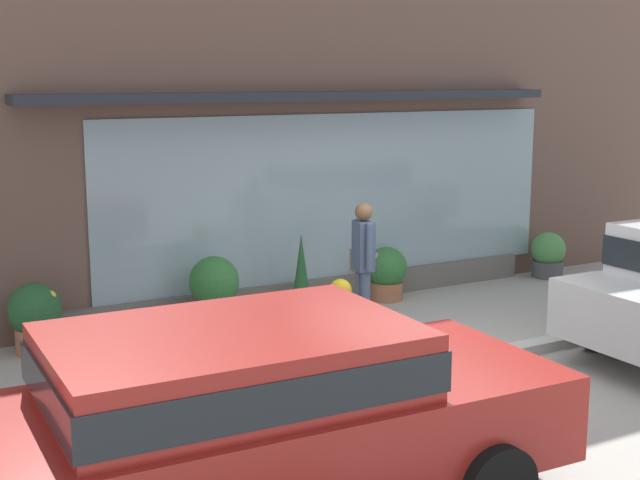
{
  "coord_description": "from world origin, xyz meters",
  "views": [
    {
      "loc": [
        -5.72,
        -7.54,
        3.18
      ],
      "look_at": [
        -0.78,
        1.2,
        1.29
      ],
      "focal_mm": 49.29,
      "sensor_mm": 36.0,
      "label": 1
    }
  ],
  "objects_px": {
    "pedestrian_with_handbag": "(363,258)",
    "potted_plant_doorstep": "(214,288)",
    "potted_plant_window_right": "(35,316)",
    "potted_plant_trailing_edge": "(301,277)",
    "fire_hydrant": "(340,317)",
    "potted_plant_by_entrance": "(548,255)",
    "parked_car_red": "(251,410)",
    "potted_plant_window_left": "(386,272)"
  },
  "relations": [
    {
      "from": "parked_car_red",
      "to": "potted_plant_by_entrance",
      "type": "relative_size",
      "value": 6.36
    },
    {
      "from": "potted_plant_trailing_edge",
      "to": "potted_plant_by_entrance",
      "type": "xyz_separation_m",
      "value": [
        4.52,
        0.08,
        -0.17
      ]
    },
    {
      "from": "parked_car_red",
      "to": "potted_plant_window_right",
      "type": "height_order",
      "value": "parked_car_red"
    },
    {
      "from": "pedestrian_with_handbag",
      "to": "potted_plant_window_right",
      "type": "height_order",
      "value": "pedestrian_with_handbag"
    },
    {
      "from": "fire_hydrant",
      "to": "pedestrian_with_handbag",
      "type": "relative_size",
      "value": 0.54
    },
    {
      "from": "pedestrian_with_handbag",
      "to": "potted_plant_by_entrance",
      "type": "relative_size",
      "value": 2.28
    },
    {
      "from": "parked_car_red",
      "to": "potted_plant_window_left",
      "type": "relative_size",
      "value": 6.0
    },
    {
      "from": "pedestrian_with_handbag",
      "to": "potted_plant_doorstep",
      "type": "xyz_separation_m",
      "value": [
        -1.56,
        1.01,
        -0.41
      ]
    },
    {
      "from": "potted_plant_by_entrance",
      "to": "potted_plant_window_left",
      "type": "distance_m",
      "value": 3.05
    },
    {
      "from": "potted_plant_window_left",
      "to": "potted_plant_doorstep",
      "type": "bearing_deg",
      "value": -175.23
    },
    {
      "from": "potted_plant_doorstep",
      "to": "potted_plant_by_entrance",
      "type": "bearing_deg",
      "value": 1.58
    },
    {
      "from": "potted_plant_window_right",
      "to": "potted_plant_trailing_edge",
      "type": "bearing_deg",
      "value": -1.7
    },
    {
      "from": "pedestrian_with_handbag",
      "to": "parked_car_red",
      "type": "height_order",
      "value": "pedestrian_with_handbag"
    },
    {
      "from": "pedestrian_with_handbag",
      "to": "potted_plant_by_entrance",
      "type": "bearing_deg",
      "value": -62.79
    },
    {
      "from": "potted_plant_by_entrance",
      "to": "parked_car_red",
      "type": "bearing_deg",
      "value": -147.47
    },
    {
      "from": "fire_hydrant",
      "to": "potted_plant_window_right",
      "type": "bearing_deg",
      "value": 149.78
    },
    {
      "from": "fire_hydrant",
      "to": "potted_plant_window_right",
      "type": "height_order",
      "value": "fire_hydrant"
    },
    {
      "from": "potted_plant_by_entrance",
      "to": "potted_plant_window_right",
      "type": "relative_size",
      "value": 0.88
    },
    {
      "from": "potted_plant_window_right",
      "to": "potted_plant_window_left",
      "type": "bearing_deg",
      "value": 0.58
    },
    {
      "from": "potted_plant_window_left",
      "to": "potted_plant_by_entrance",
      "type": "bearing_deg",
      "value": -1.3
    },
    {
      "from": "parked_car_red",
      "to": "pedestrian_with_handbag",
      "type": "bearing_deg",
      "value": 49.95
    },
    {
      "from": "parked_car_red",
      "to": "potted_plant_trailing_edge",
      "type": "distance_m",
      "value": 5.5
    },
    {
      "from": "pedestrian_with_handbag",
      "to": "parked_car_red",
      "type": "relative_size",
      "value": 0.36
    },
    {
      "from": "fire_hydrant",
      "to": "potted_plant_doorstep",
      "type": "xyz_separation_m",
      "value": [
        -0.89,
        1.6,
        0.11
      ]
    },
    {
      "from": "potted_plant_trailing_edge",
      "to": "potted_plant_doorstep",
      "type": "xyz_separation_m",
      "value": [
        -1.29,
        -0.08,
        0.01
      ]
    },
    {
      "from": "pedestrian_with_handbag",
      "to": "parked_car_red",
      "type": "xyz_separation_m",
      "value": [
        -3.19,
        -3.57,
        -0.13
      ]
    },
    {
      "from": "pedestrian_with_handbag",
      "to": "potted_plant_by_entrance",
      "type": "height_order",
      "value": "pedestrian_with_handbag"
    },
    {
      "from": "potted_plant_doorstep",
      "to": "potted_plant_window_right",
      "type": "distance_m",
      "value": 2.17
    },
    {
      "from": "fire_hydrant",
      "to": "potted_plant_by_entrance",
      "type": "relative_size",
      "value": 1.23
    },
    {
      "from": "fire_hydrant",
      "to": "pedestrian_with_handbag",
      "type": "distance_m",
      "value": 1.03
    },
    {
      "from": "pedestrian_with_handbag",
      "to": "potted_plant_window_left",
      "type": "relative_size",
      "value": 2.15
    },
    {
      "from": "potted_plant_doorstep",
      "to": "potted_plant_window_right",
      "type": "relative_size",
      "value": 1.15
    },
    {
      "from": "parked_car_red",
      "to": "potted_plant_window_right",
      "type": "xyz_separation_m",
      "value": [
        -0.53,
        4.76,
        -0.39
      ]
    },
    {
      "from": "parked_car_red",
      "to": "potted_plant_window_left",
      "type": "xyz_separation_m",
      "value": [
        4.38,
        4.81,
        -0.43
      ]
    },
    {
      "from": "fire_hydrant",
      "to": "potted_plant_doorstep",
      "type": "height_order",
      "value": "potted_plant_doorstep"
    },
    {
      "from": "potted_plant_by_entrance",
      "to": "potted_plant_doorstep",
      "type": "xyz_separation_m",
      "value": [
        -5.8,
        -0.16,
        0.19
      ]
    },
    {
      "from": "pedestrian_with_handbag",
      "to": "potted_plant_window_right",
      "type": "bearing_deg",
      "value": 83.97
    },
    {
      "from": "potted_plant_by_entrance",
      "to": "potted_plant_window_right",
      "type": "xyz_separation_m",
      "value": [
        -7.96,
        0.02,
        0.08
      ]
    },
    {
      "from": "pedestrian_with_handbag",
      "to": "potted_plant_window_right",
      "type": "distance_m",
      "value": 3.94
    },
    {
      "from": "potted_plant_trailing_edge",
      "to": "potted_plant_window_right",
      "type": "height_order",
      "value": "potted_plant_trailing_edge"
    },
    {
      "from": "pedestrian_with_handbag",
      "to": "potted_plant_window_left",
      "type": "xyz_separation_m",
      "value": [
        1.19,
        1.24,
        -0.56
      ]
    },
    {
      "from": "pedestrian_with_handbag",
      "to": "potted_plant_trailing_edge",
      "type": "distance_m",
      "value": 1.2
    }
  ]
}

